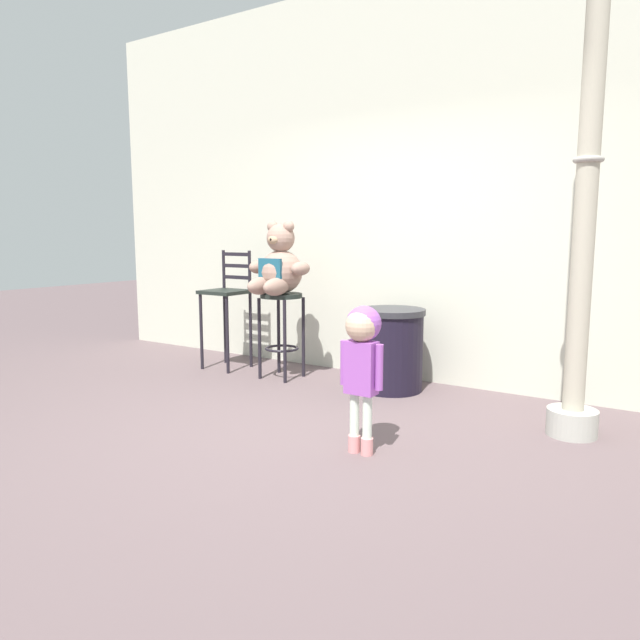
{
  "coord_description": "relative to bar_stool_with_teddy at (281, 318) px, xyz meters",
  "views": [
    {
      "loc": [
        2.31,
        -3.06,
        1.34
      ],
      "look_at": [
        -0.21,
        0.77,
        0.68
      ],
      "focal_mm": 33.19,
      "sensor_mm": 36.0,
      "label": 1
    }
  ],
  "objects": [
    {
      "name": "bar_chair_empty",
      "position": [
        -0.72,
        0.05,
        0.13
      ],
      "size": [
        0.41,
        0.41,
        1.19
      ],
      "color": "black",
      "rests_on": "ground_plane"
    },
    {
      "name": "building_wall",
      "position": [
        1.01,
        0.76,
        1.24
      ],
      "size": [
        7.55,
        0.3,
        3.63
      ],
      "primitive_type": "cube",
      "color": "beige",
      "rests_on": "ground_plane"
    },
    {
      "name": "teddy_bear",
      "position": [
        0.0,
        -0.03,
        0.48
      ],
      "size": [
        0.62,
        0.56,
        0.67
      ],
      "color": "#9E7D6D",
      "rests_on": "bar_stool_with_teddy"
    },
    {
      "name": "ground_plane",
      "position": [
        1.01,
        -1.32,
        -0.57
      ],
      "size": [
        24.0,
        24.0,
        0.0
      ],
      "primitive_type": "plane",
      "color": "#645154"
    },
    {
      "name": "child_walking",
      "position": [
        1.59,
        -1.29,
        0.1
      ],
      "size": [
        0.29,
        0.23,
        0.92
      ],
      "rotation": [
        0.0,
        0.0,
        1.11
      ],
      "color": "pink",
      "rests_on": "ground_plane"
    },
    {
      "name": "bar_stool_with_teddy",
      "position": [
        0.0,
        0.0,
        0.0
      ],
      "size": [
        0.39,
        0.39,
        0.8
      ],
      "color": "black",
      "rests_on": "ground_plane"
    },
    {
      "name": "lamppost",
      "position": [
        2.62,
        -0.23,
        0.7
      ],
      "size": [
        0.33,
        0.33,
        3.15
      ],
      "color": "#B2B1A6",
      "rests_on": "ground_plane"
    },
    {
      "name": "trash_bin",
      "position": [
        1.07,
        0.17,
        -0.21
      ],
      "size": [
        0.57,
        0.57,
        0.71
      ],
      "color": "black",
      "rests_on": "ground_plane"
    }
  ]
}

